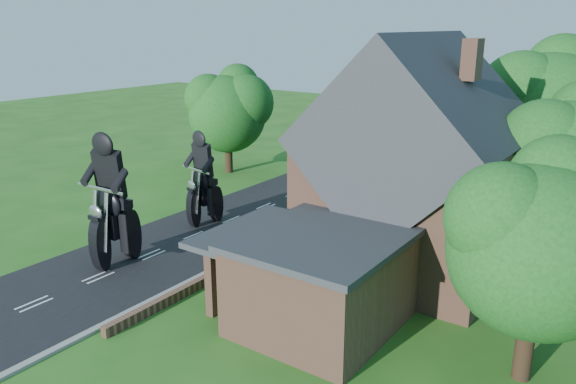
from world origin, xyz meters
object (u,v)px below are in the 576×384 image
Objects in this scene: garden_wall at (286,239)px; motorcycle_follow at (205,210)px; house at (415,173)px; motorcycle_lead at (116,245)px; annex at (319,279)px.

garden_wall is 13.15× the size of motorcycle_follow.
motorcycle_follow is at bearing -176.34° from garden_wall.
house is 5.18× the size of motorcycle_lead.
annex is 12.10m from motorcycle_follow.
motorcycle_follow is (-11.37, -1.33, -3.56)m from house.
annex is (5.57, -5.80, 1.57)m from garden_wall.
garden_wall is at bearing -170.83° from house.
annex is 10.37m from motorcycle_lead.
house is at bearing -146.86° from motorcycle_lead.
house reaches higher than garden_wall.
annex is 3.57× the size of motorcycle_lead.
motorcycle_follow is at bearing -173.32° from house.
motorcycle_lead is (-4.73, -6.61, 0.72)m from garden_wall.
house is (6.19, 1.00, 4.14)m from garden_wall.
house is 13.75m from motorcycle_lead.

